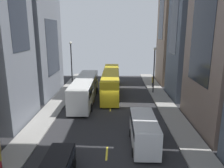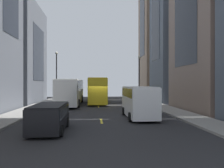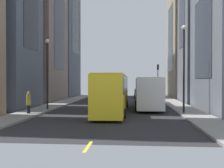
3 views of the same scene
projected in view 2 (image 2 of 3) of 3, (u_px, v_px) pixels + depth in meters
The scene contains 18 objects.
ground_plane at pixel (98, 107), 26.71m from camera, with size 41.24×41.24×0.00m, color #28282B.
sidewalk_west at pixel (37, 106), 26.10m from camera, with size 2.53×44.00×0.15m, color gray.
sidewalk_east at pixel (157, 105), 27.32m from camera, with size 2.53×44.00×0.15m, color gray.
lane_stripe_1 at pixel (101, 121), 16.25m from camera, with size 0.16×2.00×0.01m, color yellow.
lane_stripe_2 at pixel (98, 106), 26.71m from camera, with size 0.16×2.00×0.01m, color yellow.
lane_stripe_3 at pixel (97, 100), 37.17m from camera, with size 0.16×2.00×0.01m, color yellow.
lane_stripe_4 at pixel (96, 96), 47.64m from camera, with size 0.16×2.00×0.01m, color yellow.
building_west_2 at pixel (8, 54), 32.13m from camera, with size 9.02×11.17×14.57m.
building_east_1 at pixel (222, 11), 22.73m from camera, with size 8.17×9.79×20.85m.
building_east_2 at pixel (182, 10), 33.38m from camera, with size 8.29×7.24×28.52m.
building_east_3 at pixel (167, 6), 42.59m from camera, with size 10.03×7.24×36.18m.
city_bus_white at pixel (71, 90), 29.28m from camera, with size 2.80×12.70×3.35m.
streetcar_yellow at pixel (97, 88), 33.79m from camera, with size 2.70×14.97×3.59m.
delivery_van_white at pixel (139, 100), 17.81m from camera, with size 2.25×5.57×2.58m.
car_black_0 at pixel (50, 115), 12.75m from camera, with size 1.93×4.17×1.62m.
pedestrian_crossing_mid at pixel (138, 93), 37.83m from camera, with size 0.39×0.39×1.92m.
streetlamp_near at pixel (57, 71), 34.95m from camera, with size 0.44×0.44×7.86m.
streetlamp_far at pixel (139, 73), 34.32m from camera, with size 0.44×0.44×7.09m.
Camera 2 is at (-0.56, -26.75, 2.83)m, focal length 34.76 mm.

